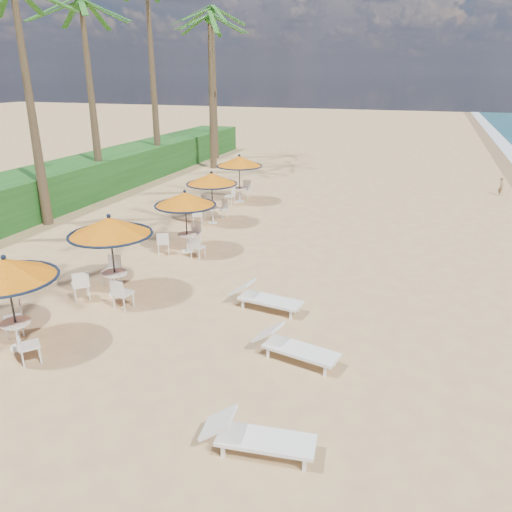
{
  "coord_description": "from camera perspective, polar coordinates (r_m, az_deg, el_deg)",
  "views": [
    {
      "loc": [
        3.11,
        -8.01,
        6.04
      ],
      "look_at": [
        -1.11,
        4.33,
        1.2
      ],
      "focal_mm": 35.0,
      "sensor_mm": 36.0,
      "label": 1
    }
  ],
  "objects": [
    {
      "name": "palm_6",
      "position": [
        33.36,
        -5.33,
        24.45
      ],
      "size": [
        5.0,
        5.0,
        9.27
      ],
      "color": "brown",
      "rests_on": "ground"
    },
    {
      "name": "ground",
      "position": [
        10.5,
        -1.98,
        -14.77
      ],
      "size": [
        160.0,
        160.0,
        0.0
      ],
      "primitive_type": "plane",
      "color": "tan",
      "rests_on": "ground"
    },
    {
      "name": "station_3",
      "position": [
        20.95,
        -5.13,
        8.1
      ],
      "size": [
        2.12,
        2.17,
        2.22
      ],
      "color": "black",
      "rests_on": "ground"
    },
    {
      "name": "palm_4",
      "position": [
        26.58,
        -19.2,
        24.34
      ],
      "size": [
        5.0,
        5.0,
        9.15
      ],
      "color": "brown",
      "rests_on": "ground"
    },
    {
      "name": "person",
      "position": [
        28.95,
        26.23,
        7.22
      ],
      "size": [
        0.26,
        0.38,
        0.98
      ],
      "primitive_type": "imported",
      "rotation": [
        0.0,
        0.0,
        1.49
      ],
      "color": "#916A4A",
      "rests_on": "ground"
    },
    {
      "name": "palm_7",
      "position": [
        37.52,
        -5.02,
        25.2
      ],
      "size": [
        5.0,
        5.0,
        10.11
      ],
      "color": "brown",
      "rests_on": "ground"
    },
    {
      "name": "lounger_far",
      "position": [
        13.46,
        0.87,
        -4.73
      ],
      "size": [
        2.07,
        0.9,
        0.72
      ],
      "rotation": [
        0.0,
        0.0,
        -0.14
      ],
      "color": "white",
      "rests_on": "ground"
    },
    {
      "name": "scrub_hedge",
      "position": [
        25.76,
        -21.98,
        7.38
      ],
      "size": [
        3.0,
        40.0,
        1.8
      ],
      "primitive_type": "cube",
      "color": "#194716",
      "rests_on": "ground"
    },
    {
      "name": "lounger_mid",
      "position": [
        11.25,
        4.22,
        -10.22
      ],
      "size": [
        2.05,
        1.02,
        0.7
      ],
      "rotation": [
        0.0,
        0.0,
        -0.22
      ],
      "color": "white",
      "rests_on": "ground"
    },
    {
      "name": "station_0",
      "position": [
        12.3,
        -26.53,
        -2.27
      ],
      "size": [
        2.21,
        2.21,
        2.31
      ],
      "color": "black",
      "rests_on": "ground"
    },
    {
      "name": "station_1",
      "position": [
        14.3,
        -16.46,
        2.12
      ],
      "size": [
        2.32,
        2.32,
        2.42
      ],
      "color": "black",
      "rests_on": "ground"
    },
    {
      "name": "station_4",
      "position": [
        24.42,
        -1.93,
        10.29
      ],
      "size": [
        2.23,
        2.3,
        2.33
      ],
      "color": "black",
      "rests_on": "ground"
    },
    {
      "name": "lounger_near",
      "position": [
        8.85,
        -0.2,
        -19.88
      ],
      "size": [
        1.98,
        0.8,
        0.69
      ],
      "rotation": [
        0.0,
        0.0,
        0.11
      ],
      "color": "white",
      "rests_on": "ground"
    },
    {
      "name": "palm_3",
      "position": [
        22.15,
        -25.81,
        24.45
      ],
      "size": [
        5.0,
        5.0,
        9.11
      ],
      "color": "brown",
      "rests_on": "ground"
    },
    {
      "name": "station_2",
      "position": [
        17.5,
        -8.1,
        5.59
      ],
      "size": [
        2.15,
        2.15,
        2.24
      ],
      "color": "black",
      "rests_on": "ground"
    }
  ]
}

